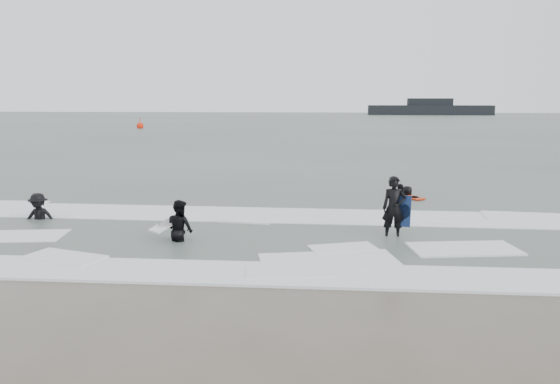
# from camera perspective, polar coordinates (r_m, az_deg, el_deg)

# --- Properties ---
(ground) EXTENTS (320.00, 320.00, 0.00)m
(ground) POSITION_cam_1_polar(r_m,az_deg,el_deg) (13.99, -2.10, -7.89)
(ground) COLOR brown
(ground) RESTS_ON ground
(sea) EXTENTS (320.00, 320.00, 0.00)m
(sea) POSITION_cam_1_polar(r_m,az_deg,el_deg) (93.32, 4.72, 7.10)
(sea) COLOR #47544C
(sea) RESTS_ON ground
(surfer_centre) EXTENTS (0.72, 0.48, 1.95)m
(surfer_centre) POSITION_cam_1_polar(r_m,az_deg,el_deg) (17.18, 11.71, -4.76)
(surfer_centre) COLOR black
(surfer_centre) RESTS_ON ground
(surfer_wading) EXTENTS (1.13, 1.09, 1.83)m
(surfer_wading) POSITION_cam_1_polar(r_m,az_deg,el_deg) (16.70, -10.36, -5.12)
(surfer_wading) COLOR black
(surfer_wading) RESTS_ON ground
(surfer_breaker) EXTENTS (1.26, 0.82, 1.84)m
(surfer_breaker) POSITION_cam_1_polar(r_m,az_deg,el_deg) (20.94, -23.85, -2.79)
(surfer_breaker) COLOR black
(surfer_breaker) RESTS_ON ground
(surfer_right_near) EXTENTS (1.15, 0.79, 1.81)m
(surfer_right_near) POSITION_cam_1_polar(r_m,az_deg,el_deg) (23.92, 12.47, -0.71)
(surfer_right_near) COLOR black
(surfer_right_near) RESTS_ON ground
(surfer_right_far) EXTENTS (0.91, 0.96, 1.65)m
(surfer_right_far) POSITION_cam_1_polar(r_m,az_deg,el_deg) (24.38, 13.15, -0.55)
(surfer_right_far) COLOR black
(surfer_right_far) RESTS_ON ground
(surf_foam) EXTENTS (30.03, 9.06, 0.09)m
(surf_foam) POSITION_cam_1_polar(r_m,az_deg,el_deg) (17.52, -0.43, -4.13)
(surf_foam) COLOR white
(surf_foam) RESTS_ON ground
(bodyboards) EXTENTS (9.26, 8.78, 1.25)m
(bodyboards) POSITION_cam_1_polar(r_m,az_deg,el_deg) (18.78, 6.04, -1.81)
(bodyboards) COLOR #0E1E45
(bodyboards) RESTS_ON ground
(buoy) EXTENTS (1.00, 1.00, 1.65)m
(buoy) POSITION_cam_1_polar(r_m,az_deg,el_deg) (81.52, -14.41, 6.71)
(buoy) COLOR red
(buoy) RESTS_ON ground
(vessel_horizon) EXTENTS (32.18, 5.75, 4.37)m
(vessel_horizon) POSITION_cam_1_polar(r_m,az_deg,el_deg) (151.86, 15.36, 8.36)
(vessel_horizon) COLOR black
(vessel_horizon) RESTS_ON ground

